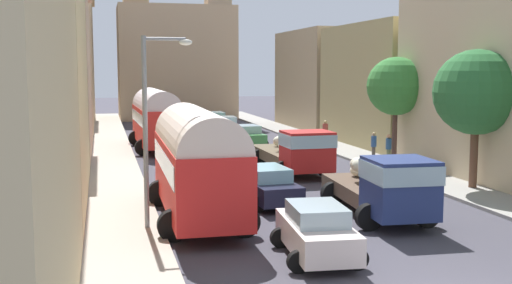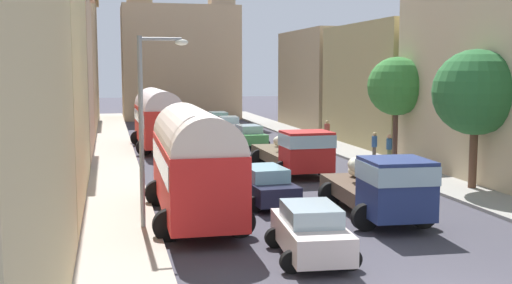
% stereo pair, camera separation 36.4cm
% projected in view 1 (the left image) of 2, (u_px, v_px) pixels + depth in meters
% --- Properties ---
extents(ground_plane, '(154.00, 154.00, 0.00)m').
position_uv_depth(ground_plane, '(230.00, 153.00, 40.01)').
color(ground_plane, '#403E48').
extents(sidewalk_left, '(2.50, 70.00, 0.14)m').
position_uv_depth(sidewalk_left, '(113.00, 155.00, 38.28)').
color(sidewalk_left, '#B3A899').
rests_on(sidewalk_left, ground).
extents(sidewalk_right, '(2.50, 70.00, 0.14)m').
position_uv_depth(sidewalk_right, '(338.00, 148.00, 41.72)').
color(sidewalk_right, gray).
rests_on(sidewalk_right, ground).
extents(building_left_1, '(5.62, 13.93, 11.14)m').
position_uv_depth(building_left_1, '(7.00, 62.00, 24.19)').
color(building_left_1, '#D8C389').
rests_on(building_left_1, ground).
extents(building_left_2, '(6.14, 11.61, 10.50)m').
position_uv_depth(building_left_2, '(41.00, 69.00, 37.48)').
color(building_left_2, tan).
rests_on(building_left_2, ground).
extents(building_left_3, '(5.58, 14.71, 9.85)m').
position_uv_depth(building_left_3, '(56.00, 73.00, 50.68)').
color(building_left_3, tan).
rests_on(building_left_3, ground).
extents(building_left_4, '(5.85, 11.89, 12.79)m').
position_uv_depth(building_left_4, '(66.00, 57.00, 63.92)').
color(building_left_4, tan).
rests_on(building_left_4, ground).
extents(building_right_1, '(5.66, 12.37, 11.57)m').
position_uv_depth(building_right_1, '(505.00, 58.00, 30.36)').
color(building_right_1, beige).
rests_on(building_right_1, ground).
extents(building_right_2, '(5.97, 12.24, 8.30)m').
position_uv_depth(building_right_2, '(392.00, 86.00, 43.17)').
color(building_right_2, tan).
rests_on(building_right_2, ground).
extents(building_right_3, '(4.16, 12.18, 8.58)m').
position_uv_depth(building_right_3, '(316.00, 80.00, 55.51)').
color(building_right_3, tan).
rests_on(building_right_3, ground).
extents(distant_church, '(12.01, 7.11, 21.13)m').
position_uv_depth(distant_church, '(176.00, 53.00, 66.40)').
color(distant_church, tan).
rests_on(distant_church, ground).
extents(parked_bus_0, '(3.32, 8.43, 3.95)m').
position_uv_depth(parked_bus_0, '(197.00, 159.00, 22.14)').
color(parked_bus_0, red).
rests_on(parked_bus_0, ground).
extents(parked_bus_1, '(3.42, 8.61, 3.96)m').
position_uv_depth(parked_bus_1, '(156.00, 117.00, 41.31)').
color(parked_bus_1, red).
rests_on(parked_bus_1, ground).
extents(cargo_truck_0, '(3.17, 6.80, 2.38)m').
position_uv_depth(cargo_truck_0, '(385.00, 185.00, 22.11)').
color(cargo_truck_0, navy).
rests_on(cargo_truck_0, ground).
extents(cargo_truck_1, '(3.24, 7.47, 2.35)m').
position_uv_depth(cargo_truck_1, '(296.00, 151.00, 31.81)').
color(cargo_truck_1, red).
rests_on(cargo_truck_1, ground).
extents(car_0, '(2.40, 3.96, 1.47)m').
position_uv_depth(car_0, '(247.00, 136.00, 43.16)').
color(car_0, '#48964B').
rests_on(car_0, ground).
extents(car_1, '(2.33, 3.86, 1.58)m').
position_uv_depth(car_1, '(226.00, 126.00, 49.35)').
color(car_1, silver).
rests_on(car_1, ground).
extents(car_2, '(2.24, 4.27, 1.46)m').
position_uv_depth(car_2, '(215.00, 120.00, 56.06)').
color(car_2, '#449257').
rests_on(car_2, ground).
extents(car_3, '(2.40, 3.96, 1.54)m').
position_uv_depth(car_3, '(317.00, 231.00, 17.81)').
color(car_3, silver).
rests_on(car_3, ground).
extents(car_4, '(2.39, 4.27, 1.49)m').
position_uv_depth(car_4, '(267.00, 185.00, 24.93)').
color(car_4, '#1C1C31').
rests_on(car_4, ground).
extents(car_5, '(2.41, 4.41, 1.49)m').
position_uv_depth(car_5, '(213.00, 150.00, 35.67)').
color(car_5, silver).
rests_on(car_5, ground).
extents(car_6, '(2.22, 3.81, 1.51)m').
position_uv_depth(car_6, '(182.00, 128.00, 48.63)').
color(car_6, silver).
rests_on(car_6, ground).
extents(pedestrian_0, '(0.42, 0.42, 1.75)m').
position_uv_depth(pedestrian_0, '(389.00, 147.00, 34.61)').
color(pedestrian_0, '#6A7651').
rests_on(pedestrian_0, ground).
extents(pedestrian_1, '(0.44, 0.44, 1.76)m').
position_uv_depth(pedestrian_1, '(325.00, 131.00, 43.55)').
color(pedestrian_1, '#7A5F54').
rests_on(pedestrian_1, ground).
extents(pedestrian_2, '(0.35, 0.35, 1.79)m').
position_uv_depth(pedestrian_2, '(374.00, 146.00, 35.28)').
color(pedestrian_2, '#52473E').
rests_on(pedestrian_2, ground).
extents(streetlamp_near, '(1.65, 0.28, 6.38)m').
position_uv_depth(streetlamp_near, '(152.00, 116.00, 20.47)').
color(streetlamp_near, gray).
rests_on(streetlamp_near, ground).
extents(roadside_tree_1, '(3.70, 3.70, 6.16)m').
position_uv_depth(roadside_tree_1, '(476.00, 93.00, 27.28)').
color(roadside_tree_1, brown).
rests_on(roadside_tree_1, ground).
extents(roadside_tree_2, '(3.21, 3.21, 5.96)m').
position_uv_depth(roadside_tree_2, '(396.00, 86.00, 34.69)').
color(roadside_tree_2, brown).
rests_on(roadside_tree_2, ground).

